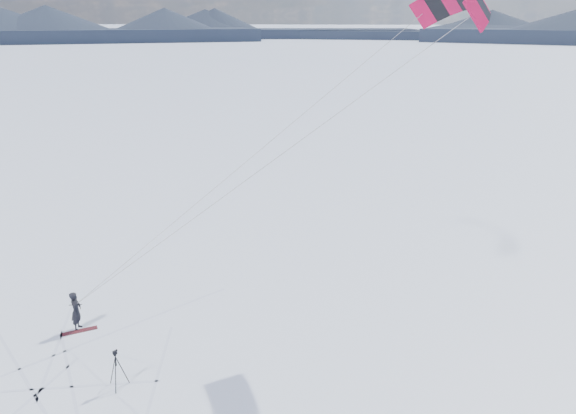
# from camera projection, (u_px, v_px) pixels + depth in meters

# --- Properties ---
(ground) EXTENTS (1800.00, 1800.00, 0.00)m
(ground) POSITION_uv_depth(u_px,v_px,m) (71.00, 388.00, 20.38)
(ground) COLOR white
(horizon_hills) EXTENTS (704.00, 705.94, 8.00)m
(horizon_hills) POSITION_uv_depth(u_px,v_px,m) (60.00, 313.00, 19.39)
(horizon_hills) COLOR #1A2431
(horizon_hills) RESTS_ON ground
(snow_tracks) EXTENTS (17.62, 10.25, 0.01)m
(snow_tracks) POSITION_uv_depth(u_px,v_px,m) (80.00, 389.00, 20.35)
(snow_tracks) COLOR silver
(snow_tracks) RESTS_ON ground
(snowkiter) EXTENTS (0.52, 0.70, 1.75)m
(snowkiter) POSITION_uv_depth(u_px,v_px,m) (79.00, 329.00, 24.28)
(snowkiter) COLOR black
(snowkiter) RESTS_ON ground
(snowboard) EXTENTS (1.35, 1.00, 0.04)m
(snowboard) POSITION_uv_depth(u_px,v_px,m) (80.00, 331.00, 24.06)
(snowboard) COLOR maroon
(snowboard) RESTS_ON ground
(tripod) EXTENTS (0.73, 0.69, 1.50)m
(tripod) POSITION_uv_depth(u_px,v_px,m) (116.00, 364.00, 20.18)
(tripod) COLOR black
(tripod) RESTS_ON ground
(power_kite) EXTENTS (16.63, 6.69, 13.01)m
(power_kite) POSITION_uv_depth(u_px,v_px,m) (456.00, 6.00, 21.85)
(power_kite) COLOR #B30838
(power_kite) RESTS_ON ground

